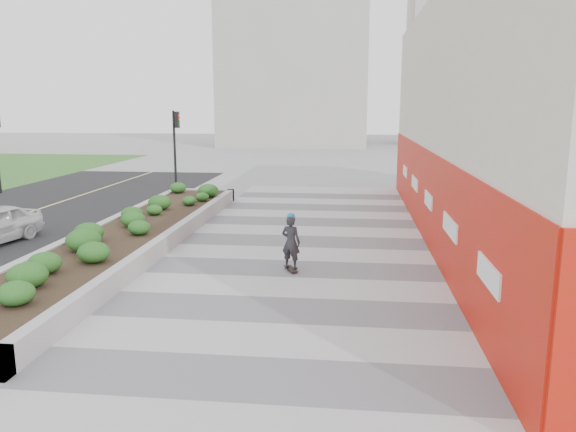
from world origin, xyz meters
TOP-DOWN VIEW (x-y plane):
  - ground at (0.00, 0.00)m, footprint 160.00×160.00m
  - walkway at (0.00, 3.00)m, footprint 8.00×36.00m
  - building at (6.98, 8.98)m, footprint 6.04×24.08m
  - planter at (-5.50, 7.00)m, footprint 3.00×18.00m
  - traffic_signal_near at (-7.23, 17.50)m, footprint 0.33×0.28m
  - distant_bldg_north_l at (-5.00, 55.00)m, footprint 16.00×12.00m
  - distant_bldg_north_r at (15.00, 60.00)m, footprint 14.00×10.00m
  - manhole_cover at (0.50, 3.00)m, footprint 0.44×0.44m
  - skateboarder at (-0.08, 4.78)m, footprint 0.62×0.74m

SIDE VIEW (x-z plane):
  - ground at x=0.00m, z-range 0.00..0.00m
  - manhole_cover at x=0.50m, z-range 0.00..0.01m
  - walkway at x=0.00m, z-range 0.00..0.01m
  - planter at x=-5.50m, z-range -0.03..0.87m
  - skateboarder at x=-0.08m, z-range 0.01..1.63m
  - traffic_signal_near at x=-7.23m, z-range 0.66..4.86m
  - building at x=6.98m, z-range -0.02..7.98m
  - distant_bldg_north_l at x=-5.00m, z-range 0.00..20.00m
  - distant_bldg_north_r at x=15.00m, z-range 0.00..24.00m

